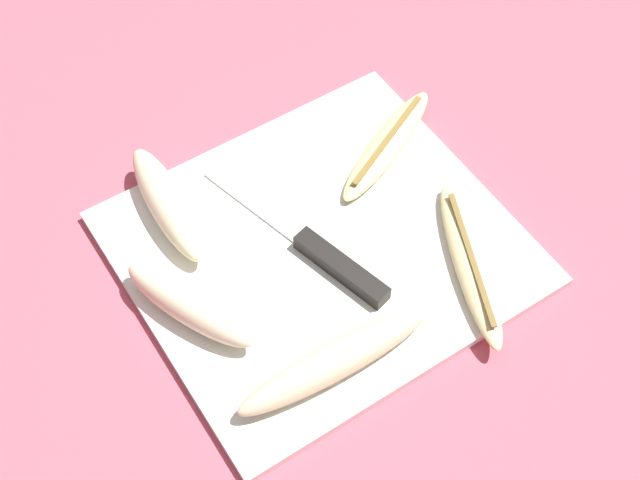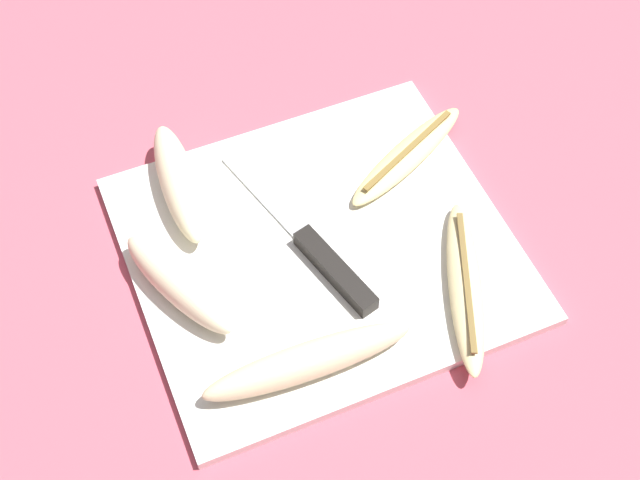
% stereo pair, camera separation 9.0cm
% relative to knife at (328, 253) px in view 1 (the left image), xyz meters
% --- Properties ---
extents(ground_plane, '(4.00, 4.00, 0.00)m').
position_rel_knife_xyz_m(ground_plane, '(0.00, 0.02, -0.02)').
color(ground_plane, '#C65160').
extents(cutting_board, '(0.38, 0.34, 0.01)m').
position_rel_knife_xyz_m(cutting_board, '(0.00, 0.02, -0.01)').
color(cutting_board, white).
rests_on(cutting_board, ground_plane).
extents(knife, '(0.08, 0.24, 0.02)m').
position_rel_knife_xyz_m(knife, '(0.00, 0.00, 0.00)').
color(knife, black).
rests_on(knife, cutting_board).
extents(banana_cream_curved, '(0.20, 0.04, 0.04)m').
position_rel_knife_xyz_m(banana_cream_curved, '(-0.06, -0.11, 0.01)').
color(banana_cream_curved, beige).
rests_on(banana_cream_curved, cutting_board).
extents(banana_bright_far, '(0.09, 0.15, 0.04)m').
position_rel_knife_xyz_m(banana_bright_far, '(-0.15, 0.02, 0.01)').
color(banana_bright_far, beige).
rests_on(banana_bright_far, cutting_board).
extents(banana_pale_long, '(0.05, 0.16, 0.04)m').
position_rel_knife_xyz_m(banana_pale_long, '(-0.11, 0.14, 0.01)').
color(banana_pale_long, beige).
rests_on(banana_pale_long, cutting_board).
extents(banana_mellow_near, '(0.11, 0.19, 0.02)m').
position_rel_knife_xyz_m(banana_mellow_near, '(0.11, -0.09, 0.00)').
color(banana_mellow_near, beige).
rests_on(banana_mellow_near, cutting_board).
extents(banana_golden_short, '(0.18, 0.11, 0.02)m').
position_rel_knife_xyz_m(banana_golden_short, '(0.13, 0.08, 0.00)').
color(banana_golden_short, '#EDD689').
rests_on(banana_golden_short, cutting_board).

